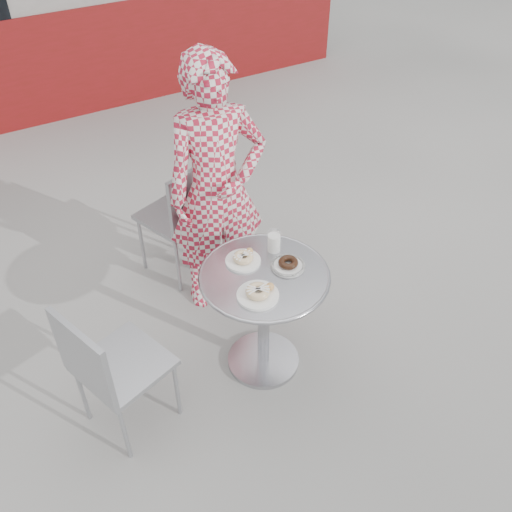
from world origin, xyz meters
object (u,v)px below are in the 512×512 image
chair_far (180,237)px  plate_far (243,258)px  seated_person (217,190)px  plate_near (259,293)px  chair_left (127,387)px  milk_cup (274,242)px  bistro_table (264,298)px  plate_checker (288,265)px

chair_far → plate_far: size_ratio=4.65×
chair_far → seated_person: seated_person is taller
plate_near → chair_left: bearing=168.0°
chair_far → chair_left: bearing=33.7°
chair_left → milk_cup: 1.06m
bistro_table → seated_person: seated_person is taller
milk_cup → plate_checker: bearing=-92.5°
plate_checker → milk_cup: (0.01, 0.15, 0.04)m
plate_far → milk_cup: size_ratio=1.56×
plate_far → plate_checker: size_ratio=1.03×
plate_near → milk_cup: size_ratio=1.75×
bistro_table → chair_left: 0.83m
seated_person → chair_far: bearing=118.1°
chair_far → plate_checker: (0.19, -1.01, 0.43)m
bistro_table → milk_cup: 0.30m
seated_person → plate_far: (-0.11, -0.49, -0.10)m
chair_far → milk_cup: size_ratio=7.24×
bistro_table → milk_cup: size_ratio=5.79×
plate_near → plate_checker: size_ratio=1.16×
plate_near → plate_checker: plate_near is taller
chair_left → seated_person: (0.85, 0.61, 0.55)m
plate_near → bistro_table: bearing=48.9°
chair_left → plate_far: (0.75, 0.12, 0.45)m
bistro_table → chair_far: (-0.05, 1.00, -0.25)m
plate_checker → milk_cup: 0.16m
chair_left → plate_checker: 1.03m
chair_left → seated_person: 1.18m
plate_checker → seated_person: bearing=96.3°
bistro_table → plate_far: (-0.04, 0.14, 0.19)m
chair_far → milk_cup: chair_far is taller
seated_person → plate_far: size_ratio=8.74×
seated_person → plate_near: bearing=-92.6°
plate_near → seated_person: bearing=77.4°
chair_far → seated_person: 0.66m
bistro_table → plate_near: bearing=-131.1°
plate_far → chair_far: bearing=90.8°
chair_left → plate_checker: (0.92, -0.04, 0.44)m
chair_left → plate_near: 0.83m
bistro_table → chair_left: (-0.79, 0.03, -0.26)m
milk_cup → bistro_table: bearing=-135.4°
bistro_table → plate_near: (-0.10, -0.12, 0.19)m
milk_cup → plate_far: bearing=179.6°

